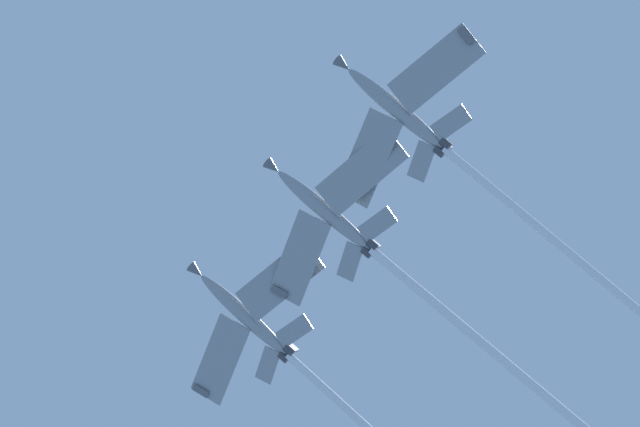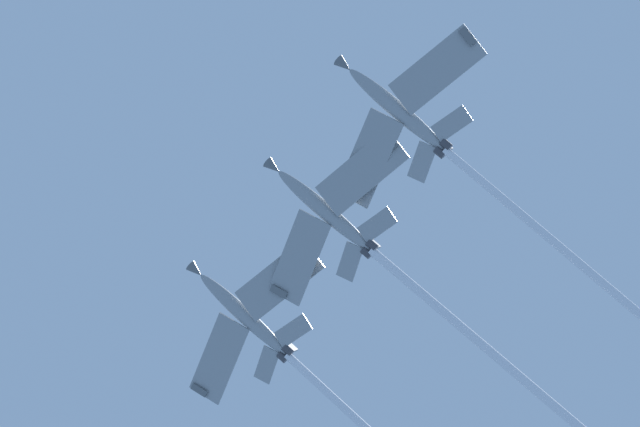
{
  "view_description": "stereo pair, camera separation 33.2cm",
  "coord_description": "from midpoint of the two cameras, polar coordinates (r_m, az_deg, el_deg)",
  "views": [
    {
      "loc": [
        -14.9,
        -56.68,
        1.98
      ],
      "look_at": [
        -12.09,
        -11.85,
        121.36
      ],
      "focal_mm": 74.38,
      "sensor_mm": 36.0,
      "label": 1
    },
    {
      "loc": [
        -15.23,
        -56.66,
        1.98
      ],
      "look_at": [
        -12.09,
        -11.85,
        121.36
      ],
      "focal_mm": 74.38,
      "sensor_mm": 36.0,
      "label": 2
    }
  ],
  "objects": [
    {
      "name": "jet_centre",
      "position": [
        125.59,
        2.45,
        -1.84
      ],
      "size": [
        34.37,
        25.3,
        20.06
      ],
      "color": "gray"
    },
    {
      "name": "jet_inner_left",
      "position": [
        123.3,
        5.17,
        2.87
      ],
      "size": [
        32.61,
        24.9,
        19.25
      ],
      "color": "gray"
    },
    {
      "name": "jet_inner_right",
      "position": [
        131.2,
        -1.66,
        -5.94
      ],
      "size": [
        32.28,
        24.66,
        19.16
      ],
      "color": "gray"
    }
  ]
}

